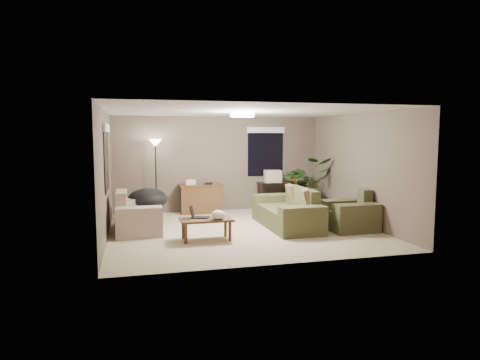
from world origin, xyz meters
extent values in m
plane|color=#C1B48F|center=(0.00, 0.00, 0.00)|extent=(5.50, 5.50, 0.00)
plane|color=white|center=(0.00, 0.00, 2.50)|extent=(5.50, 5.50, 0.00)
plane|color=brown|center=(0.00, 2.50, 1.25)|extent=(5.50, 0.00, 5.50)
plane|color=brown|center=(0.00, -2.50, 1.25)|extent=(5.50, 0.00, 5.50)
plane|color=brown|center=(-2.75, 0.00, 1.25)|extent=(0.00, 5.00, 5.00)
plane|color=brown|center=(2.75, 0.00, 1.25)|extent=(0.00, 5.00, 5.00)
cube|color=#46482B|center=(1.02, 0.09, 0.21)|extent=(0.95, 1.48, 0.42)
cube|color=brown|center=(1.39, 0.09, 0.64)|extent=(0.22, 1.48, 0.43)
cube|color=#4D4F2F|center=(1.02, -0.83, 0.30)|extent=(0.95, 0.36, 0.60)
cube|color=brown|center=(1.02, 1.01, 0.30)|extent=(0.95, 0.36, 0.60)
cube|color=#8C7251|center=(1.32, -0.36, 0.65)|extent=(0.36, 0.50, 0.47)
cube|color=#8C7251|center=(1.32, 0.54, 0.65)|extent=(0.28, 0.47, 0.47)
cube|color=beige|center=(-2.13, 0.50, 0.21)|extent=(0.90, 0.88, 0.42)
cube|color=#BDB1A1|center=(-2.47, 0.50, 0.64)|extent=(0.22, 0.88, 0.43)
cube|color=beige|center=(-2.13, -0.12, 0.30)|extent=(0.90, 0.36, 0.60)
cube|color=beige|center=(-2.13, 1.12, 0.30)|extent=(0.90, 0.36, 0.60)
cube|color=#4C4B2D|center=(2.22, -0.53, 0.21)|extent=(0.95, 0.28, 0.42)
cube|color=#4A492C|center=(2.58, -0.53, 0.64)|extent=(0.22, 0.28, 0.43)
cube|color=#46462A|center=(2.22, -0.85, 0.30)|extent=(0.95, 0.36, 0.60)
cube|color=#4A492C|center=(2.22, -0.21, 0.30)|extent=(0.95, 0.36, 0.60)
cube|color=brown|center=(-0.89, -0.68, 0.40)|extent=(1.00, 0.55, 0.04)
cylinder|color=brown|center=(-1.31, -0.88, 0.19)|extent=(0.06, 0.06, 0.38)
cylinder|color=brown|center=(-0.47, -0.88, 0.19)|extent=(0.06, 0.06, 0.38)
cylinder|color=brown|center=(-1.31, -0.48, 0.19)|extent=(0.06, 0.06, 0.38)
cylinder|color=brown|center=(-0.47, -0.48, 0.19)|extent=(0.06, 0.06, 0.38)
cube|color=black|center=(-0.99, -0.58, 0.43)|extent=(0.39, 0.34, 0.02)
cube|color=black|center=(-1.15, -0.58, 0.55)|extent=(0.13, 0.24, 0.22)
ellipsoid|color=white|center=(-0.69, -0.83, 0.51)|extent=(0.33, 0.31, 0.18)
cube|color=brown|center=(-0.54, 2.20, 0.35)|extent=(1.05, 0.45, 0.71)
cube|color=brown|center=(-0.54, 2.20, 0.73)|extent=(1.10, 0.50, 0.04)
cube|color=silver|center=(-0.79, 2.20, 0.81)|extent=(0.27, 0.23, 0.12)
cube|color=black|center=(-0.34, 2.15, 0.77)|extent=(0.25, 0.27, 0.04)
cube|color=black|center=(1.66, 2.17, 0.73)|extent=(1.30, 0.40, 0.04)
cube|color=black|center=(1.06, 2.17, 0.35)|extent=(0.05, 0.38, 0.71)
cube|color=black|center=(2.26, 2.17, 0.35)|extent=(0.05, 0.38, 0.71)
cube|color=black|center=(1.66, 2.17, 0.15)|extent=(1.25, 0.36, 0.03)
ellipsoid|color=orange|center=(2.01, 2.17, 0.84)|extent=(0.25, 0.25, 0.18)
cube|color=beige|center=(1.41, 2.17, 0.91)|extent=(0.46, 0.37, 0.33)
cylinder|color=black|center=(-1.92, 1.28, 0.15)|extent=(0.60, 0.60, 0.30)
ellipsoid|color=black|center=(-1.92, 1.28, 0.55)|extent=(1.11, 1.11, 0.50)
cylinder|color=black|center=(-1.67, 2.12, 0.01)|extent=(0.28, 0.28, 0.02)
cylinder|color=black|center=(-1.67, 2.12, 0.90)|extent=(0.04, 0.04, 1.78)
cone|color=white|center=(-1.67, 2.12, 1.82)|extent=(0.32, 0.32, 0.18)
cylinder|color=white|center=(0.00, 0.00, 2.44)|extent=(0.50, 0.50, 0.10)
imported|color=#2D5923|center=(2.15, 1.70, 0.56)|extent=(1.30, 1.45, 1.13)
cube|color=tan|center=(2.35, 0.33, 0.01)|extent=(0.32, 0.32, 0.03)
cylinder|color=tan|center=(2.35, 0.33, 0.25)|extent=(0.12, 0.12, 0.44)
cube|color=tan|center=(2.35, 0.33, 0.48)|extent=(0.22, 0.22, 0.03)
cube|color=black|center=(-2.73, 0.30, 1.55)|extent=(0.01, 1.50, 1.30)
cube|color=white|center=(-2.71, 0.30, 2.15)|extent=(0.05, 1.56, 0.16)
cube|color=black|center=(1.30, 2.48, 1.55)|extent=(1.00, 0.01, 1.30)
cube|color=white|center=(1.30, 2.46, 2.15)|extent=(1.06, 0.05, 0.16)
camera|label=1|loc=(-2.25, -8.65, 2.01)|focal=32.00mm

